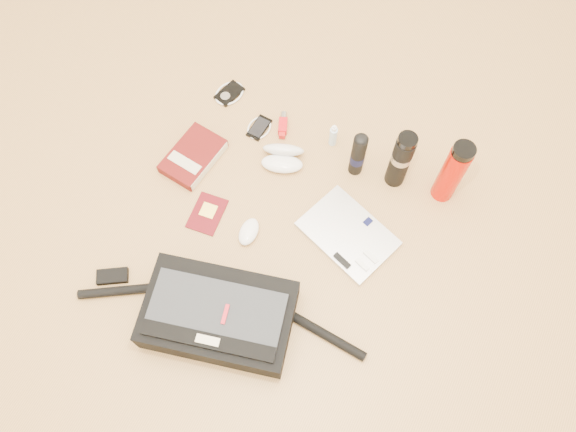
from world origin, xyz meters
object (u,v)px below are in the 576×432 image
at_px(book, 193,157).
at_px(messenger_bag, 218,315).
at_px(thermos_red, 452,172).
at_px(thermos_black, 401,160).
at_px(laptop, 348,234).

bearing_deg(book, messenger_bag, -45.17).
height_order(book, thermos_red, thermos_red).
distance_m(messenger_bag, book, 0.59).
height_order(thermos_black, thermos_red, thermos_red).
bearing_deg(messenger_bag, thermos_black, 52.94).
bearing_deg(messenger_bag, laptop, 46.96).
distance_m(messenger_bag, laptop, 0.50).
bearing_deg(messenger_bag, book, 114.13).
distance_m(thermos_black, thermos_red, 0.17).
relative_size(laptop, book, 1.48).
xyz_separation_m(laptop, thermos_black, (0.06, 0.27, 0.12)).
bearing_deg(thermos_black, laptop, -101.95).
relative_size(book, thermos_black, 0.91).
bearing_deg(book, thermos_black, 26.66).
xyz_separation_m(laptop, thermos_red, (0.22, 0.29, 0.13)).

